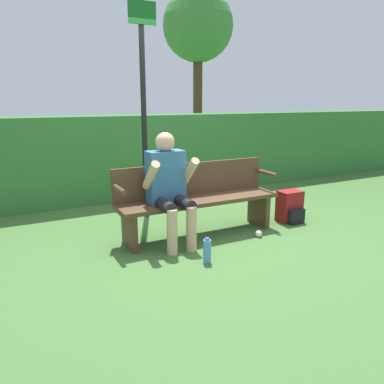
# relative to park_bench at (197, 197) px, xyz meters

# --- Properties ---
(ground_plane) EXTENTS (40.00, 40.00, 0.00)m
(ground_plane) POSITION_rel_park_bench_xyz_m (0.00, -0.06, -0.45)
(ground_plane) COLOR #426B33
(hedge_back) EXTENTS (12.00, 0.57, 1.31)m
(hedge_back) POSITION_rel_park_bench_xyz_m (0.00, 2.06, 0.21)
(hedge_back) COLOR #337033
(hedge_back) RESTS_ON ground
(park_bench) EXTENTS (1.94, 0.43, 0.83)m
(park_bench) POSITION_rel_park_bench_xyz_m (0.00, 0.00, 0.00)
(park_bench) COLOR #513823
(park_bench) RESTS_ON ground
(person_seated) EXTENTS (0.54, 0.57, 1.22)m
(person_seated) POSITION_rel_park_bench_xyz_m (-0.40, -0.11, 0.23)
(person_seated) COLOR #336699
(person_seated) RESTS_ON ground
(backpack) EXTENTS (0.30, 0.28, 0.40)m
(backpack) POSITION_rel_park_bench_xyz_m (1.30, -0.14, -0.26)
(backpack) COLOR maroon
(backpack) RESTS_ON ground
(water_bottle) EXTENTS (0.08, 0.08, 0.26)m
(water_bottle) POSITION_rel_park_bench_xyz_m (-0.30, -0.77, -0.33)
(water_bottle) COLOR #4C8CCC
(water_bottle) RESTS_ON ground
(signpost) EXTENTS (0.35, 0.09, 2.75)m
(signpost) POSITION_rel_park_bench_xyz_m (-0.29, 0.92, 1.10)
(signpost) COLOR black
(signpost) RESTS_ON ground
(tree) EXTENTS (1.96, 1.96, 4.53)m
(tree) POSITION_rel_park_bench_xyz_m (3.27, 6.14, 3.04)
(tree) COLOR #4C3823
(tree) RESTS_ON ground
(litter_crumple) EXTENTS (0.08, 0.08, 0.08)m
(litter_crumple) POSITION_rel_park_bench_xyz_m (0.58, -0.43, -0.41)
(litter_crumple) COLOR silver
(litter_crumple) RESTS_ON ground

